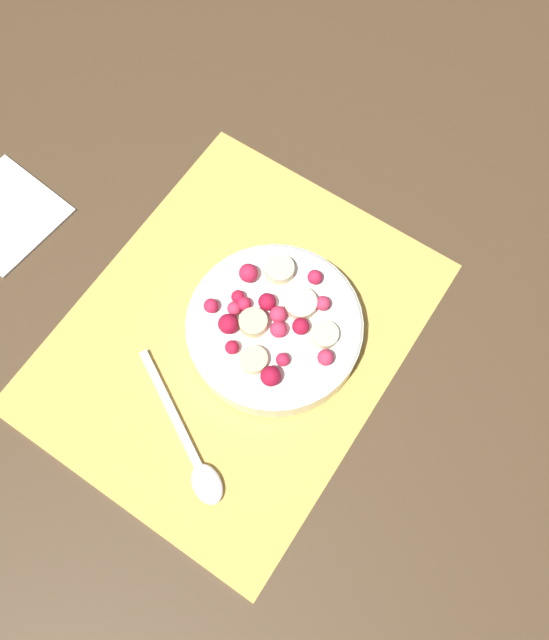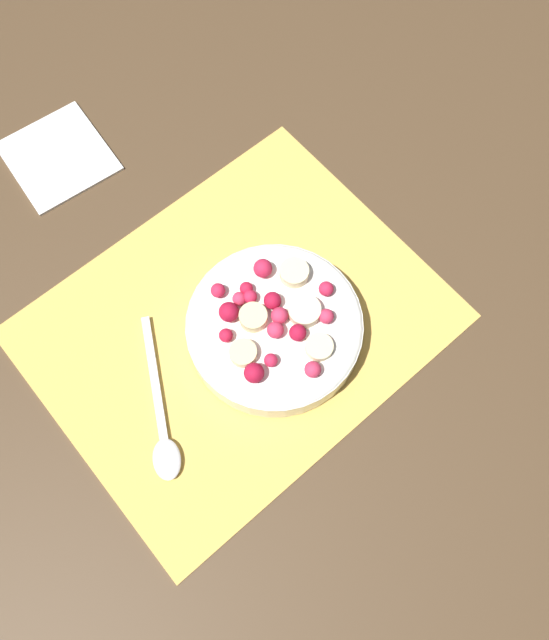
% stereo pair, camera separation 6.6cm
% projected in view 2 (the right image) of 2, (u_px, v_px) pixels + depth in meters
% --- Properties ---
extents(ground_plane, '(3.00, 3.00, 0.00)m').
position_uv_depth(ground_plane, '(237.00, 325.00, 0.71)').
color(ground_plane, '#4C3823').
extents(placemat, '(0.44, 0.35, 0.01)m').
position_uv_depth(placemat, '(237.00, 324.00, 0.71)').
color(placemat, '#E0B251').
rests_on(placemat, ground_plane).
extents(fruit_bowl, '(0.19, 0.19, 0.06)m').
position_uv_depth(fruit_bowl, '(274.00, 326.00, 0.68)').
color(fruit_bowl, silver).
rests_on(fruit_bowl, placemat).
extents(spoon, '(0.10, 0.17, 0.01)m').
position_uv_depth(spoon, '(163.00, 431.00, 0.66)').
color(spoon, silver).
rests_on(spoon, placemat).
extents(napkin, '(0.13, 0.14, 0.01)m').
position_uv_depth(napkin, '(58.00, 156.00, 0.79)').
color(napkin, white).
rests_on(napkin, ground_plane).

